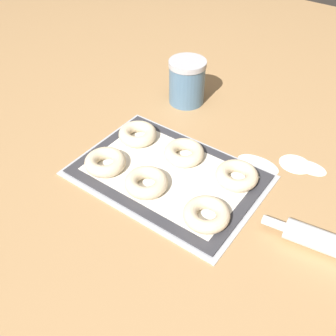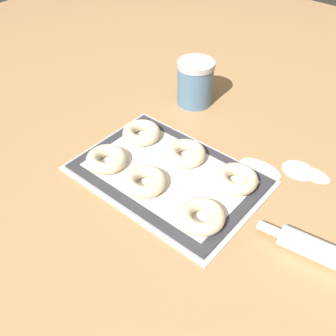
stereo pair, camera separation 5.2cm
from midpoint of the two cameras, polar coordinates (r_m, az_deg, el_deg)
name	(u,v)px [view 2 (the right image)]	position (r m, az deg, el deg)	size (l,w,h in m)	color
ground_plane	(168,171)	(1.01, 1.54, -0.43)	(2.80, 2.80, 0.00)	#A87F51
baking_tray	(168,175)	(0.99, 1.50, -1.03)	(0.47, 0.32, 0.01)	#B2B5BA
baking_mat	(168,173)	(0.99, 1.51, -0.80)	(0.44, 0.30, 0.00)	#333338
bagel_front_left	(107,159)	(1.01, -7.45, 1.25)	(0.10, 0.10, 0.03)	beige
bagel_front_center	(146,182)	(0.94, -1.58, -2.12)	(0.10, 0.10, 0.03)	beige
bagel_front_right	(202,216)	(0.87, 6.61, -7.02)	(0.10, 0.10, 0.03)	beige
bagel_back_left	(141,133)	(1.09, -2.50, 5.10)	(0.10, 0.10, 0.03)	beige
bagel_back_center	(186,153)	(1.02, 4.04, 2.08)	(0.10, 0.10, 0.03)	beige
bagel_back_right	(236,179)	(0.96, 11.42, -1.60)	(0.10, 0.10, 0.03)	beige
flour_canister	(195,82)	(1.23, 5.19, 12.23)	(0.11, 0.11, 0.14)	slate
flour_patch_near	(299,170)	(1.07, 19.75, -0.29)	(0.08, 0.08, 0.00)	white
flour_patch_far	(314,175)	(1.07, 21.75, -0.93)	(0.08, 0.05, 0.00)	white
flour_patch_side	(260,168)	(1.04, 14.60, -0.10)	(0.11, 0.06, 0.00)	white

